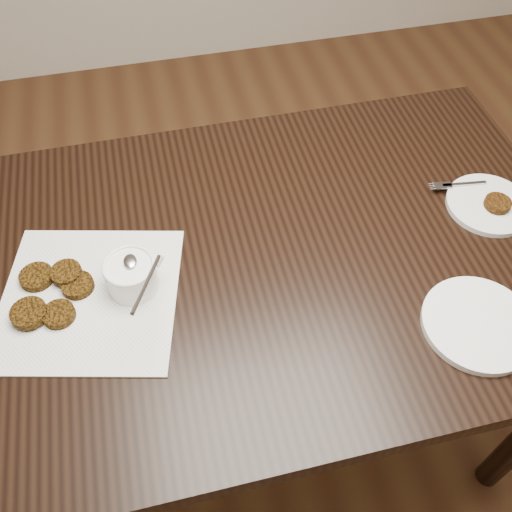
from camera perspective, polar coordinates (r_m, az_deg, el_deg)
The scene contains 7 objects.
floor at distance 1.74m, azimuth 3.02°, elevation -16.87°, with size 4.00×4.00×0.00m, color brown.
table at distance 1.43m, azimuth 0.42°, elevation -9.27°, with size 1.31×0.84×0.75m, color black.
napkin at distance 1.10m, azimuth -16.56°, elevation -4.03°, with size 0.32×0.32×0.00m, color white.
sauce_ramekin at distance 1.04m, azimuth -12.87°, elevation -0.83°, with size 0.13×0.13×0.13m, color white, non-canonical shape.
patty_cluster at distance 1.11m, azimuth -19.64°, elevation -3.10°, with size 0.22×0.22×0.02m, color #5D380C, non-canonical shape.
plate_with_patty at distance 1.29m, azimuth 22.63°, elevation 5.05°, with size 0.18×0.18×0.03m, color silver, non-canonical shape.
plate_empty at distance 1.09m, azimuth 21.65°, elevation -6.44°, with size 0.20×0.20×0.01m, color white.
Camera 1 is at (-0.23, -0.60, 1.62)m, focal length 39.37 mm.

